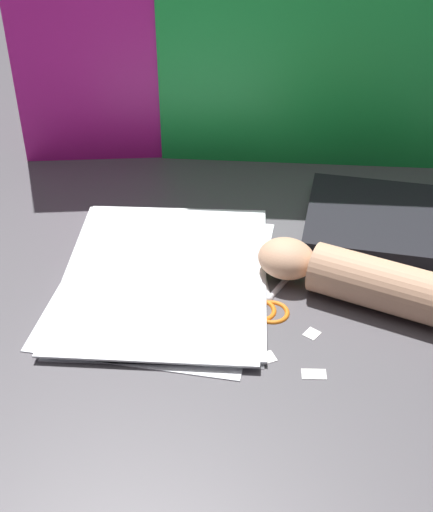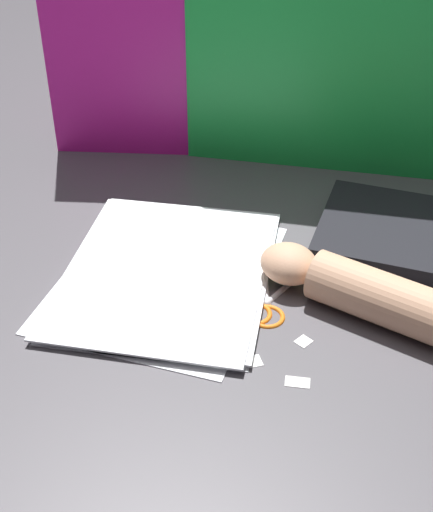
% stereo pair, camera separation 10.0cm
% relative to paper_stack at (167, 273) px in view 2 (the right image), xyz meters
% --- Properties ---
extents(ground_plane, '(6.00, 6.00, 0.00)m').
position_rel_paper_stack_xyz_m(ground_plane, '(0.11, -0.04, -0.01)').
color(ground_plane, '#4C494F').
extents(backdrop_panel_left, '(0.53, 0.10, 0.47)m').
position_rel_paper_stack_xyz_m(backdrop_panel_left, '(-0.05, 0.39, 0.23)').
color(backdrop_panel_left, '#D81E9E').
rests_on(backdrop_panel_left, ground_plane).
extents(backdrop_panel_center, '(0.63, 0.03, 0.53)m').
position_rel_paper_stack_xyz_m(backdrop_panel_center, '(0.25, 0.39, 0.26)').
color(backdrop_panel_center, green).
rests_on(backdrop_panel_center, ground_plane).
extents(paper_stack, '(0.32, 0.39, 0.01)m').
position_rel_paper_stack_xyz_m(paper_stack, '(0.00, 0.00, 0.00)').
color(paper_stack, white).
rests_on(paper_stack, ground_plane).
extents(book_closed, '(0.24, 0.24, 0.03)m').
position_rel_paper_stack_xyz_m(book_closed, '(0.32, 0.17, 0.01)').
color(book_closed, black).
rests_on(book_closed, ground_plane).
extents(scissors, '(0.10, 0.16, 0.01)m').
position_rel_paper_stack_xyz_m(scissors, '(0.15, -0.03, -0.00)').
color(scissors, silver).
rests_on(scissors, ground_plane).
extents(hand_forearm, '(0.30, 0.17, 0.07)m').
position_rel_paper_stack_xyz_m(hand_forearm, '(0.28, -0.02, 0.03)').
color(hand_forearm, tan).
rests_on(hand_forearm, ground_plane).
extents(paper_scrap_near, '(0.03, 0.02, 0.00)m').
position_rel_paper_stack_xyz_m(paper_scrap_near, '(0.22, -0.17, -0.01)').
color(paper_scrap_near, white).
rests_on(paper_scrap_near, ground_plane).
extents(paper_scrap_mid, '(0.03, 0.03, 0.00)m').
position_rel_paper_stack_xyz_m(paper_scrap_mid, '(0.16, -0.15, -0.01)').
color(paper_scrap_mid, white).
rests_on(paper_scrap_mid, ground_plane).
extents(paper_scrap_far, '(0.03, 0.03, 0.00)m').
position_rel_paper_stack_xyz_m(paper_scrap_far, '(0.21, -0.10, -0.01)').
color(paper_scrap_far, white).
rests_on(paper_scrap_far, ground_plane).
extents(pen, '(0.10, 0.08, 0.01)m').
position_rel_paper_stack_xyz_m(pen, '(-0.08, -0.10, -0.00)').
color(pen, red).
rests_on(pen, ground_plane).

